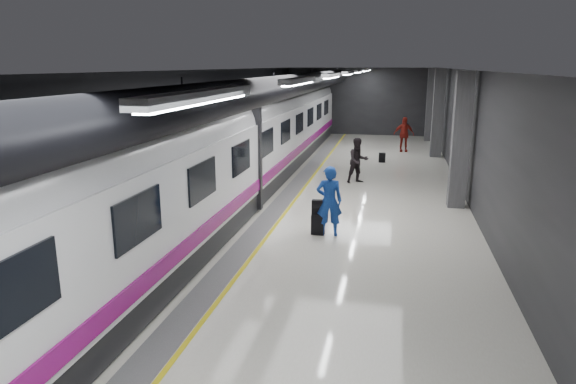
# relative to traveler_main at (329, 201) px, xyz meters

# --- Properties ---
(ground) EXTENTS (40.00, 40.00, 0.00)m
(ground) POSITION_rel_traveler_main_xyz_m (-0.71, 1.90, -1.00)
(ground) COLOR silver
(ground) RESTS_ON ground
(platform_hall) EXTENTS (10.02, 40.02, 4.51)m
(platform_hall) POSITION_rel_traveler_main_xyz_m (-1.00, 2.86, 2.54)
(platform_hall) COLOR black
(platform_hall) RESTS_ON ground
(train) EXTENTS (3.05, 38.00, 4.05)m
(train) POSITION_rel_traveler_main_xyz_m (-3.96, 1.90, 1.07)
(train) COLOR black
(train) RESTS_ON ground
(traveler_main) EXTENTS (0.79, 0.57, 1.99)m
(traveler_main) POSITION_rel_traveler_main_xyz_m (0.00, 0.00, 0.00)
(traveler_main) COLOR #1645A8
(traveler_main) RESTS_ON ground
(suitcase_main) EXTENTS (0.37, 0.25, 0.59)m
(suitcase_main) POSITION_rel_traveler_main_xyz_m (-0.31, 0.01, -0.70)
(suitcase_main) COLOR black
(suitcase_main) RESTS_ON ground
(shoulder_bag) EXTENTS (0.32, 0.17, 0.42)m
(shoulder_bag) POSITION_rel_traveler_main_xyz_m (-0.33, 0.02, -0.20)
(shoulder_bag) COLOR black
(shoulder_bag) RESTS_ON suitcase_main
(traveler_far_a) EXTENTS (1.11, 1.03, 1.83)m
(traveler_far_a) POSITION_rel_traveler_main_xyz_m (0.30, 6.84, -0.08)
(traveler_far_a) COLOR black
(traveler_far_a) RESTS_ON ground
(traveler_far_b) EXTENTS (1.18, 0.64, 1.91)m
(traveler_far_b) POSITION_rel_traveler_main_xyz_m (2.20, 15.17, -0.04)
(traveler_far_b) COLOR maroon
(traveler_far_b) RESTS_ON ground
(suitcase_far) EXTENTS (0.34, 0.24, 0.47)m
(suitcase_far) POSITION_rel_traveler_main_xyz_m (1.15, 11.66, -0.76)
(suitcase_far) COLOR black
(suitcase_far) RESTS_ON ground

